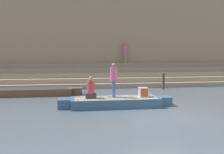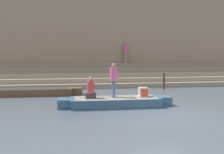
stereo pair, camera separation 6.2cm
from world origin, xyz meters
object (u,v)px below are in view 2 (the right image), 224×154
at_px(person_rowing, 91,90).
at_px(person_on_steps, 126,51).
at_px(tv_set, 143,92).
at_px(moored_boat_shore, 34,92).
at_px(rowboat_main, 115,102).
at_px(mooring_post, 164,81).
at_px(person_standing, 114,78).

relative_size(person_rowing, person_on_steps, 0.61).
relative_size(tv_set, moored_boat_shore, 0.08).
height_order(rowboat_main, tv_set, tv_set).
relative_size(rowboat_main, mooring_post, 4.67).
bearing_deg(rowboat_main, person_on_steps, 73.41).
distance_m(person_standing, tv_set, 1.66).
bearing_deg(person_on_steps, moored_boat_shore, -74.83).
xyz_separation_m(moored_boat_shore, mooring_post, (8.84, 1.60, 0.36)).
height_order(person_rowing, mooring_post, person_rowing).
distance_m(person_rowing, person_on_steps, 9.89).
bearing_deg(person_on_steps, mooring_post, 9.35).
relative_size(person_standing, person_on_steps, 0.96).
distance_m(tv_set, mooring_post, 6.27).
bearing_deg(person_standing, person_on_steps, 72.95).
height_order(person_standing, person_on_steps, person_on_steps).
distance_m(person_rowing, tv_set, 2.63).
bearing_deg(person_on_steps, person_standing, -36.64).
height_order(person_rowing, person_on_steps, person_on_steps).
bearing_deg(person_on_steps, rowboat_main, -36.03).
xyz_separation_m(rowboat_main, person_on_steps, (2.26, 9.09, 2.50)).
height_order(rowboat_main, person_on_steps, person_on_steps).
bearing_deg(person_standing, moored_boat_shore, 135.86).
distance_m(rowboat_main, moored_boat_shore, 5.97).
bearing_deg(tv_set, mooring_post, 65.80).
relative_size(person_standing, tv_set, 3.51).
bearing_deg(tv_set, person_rowing, -174.34).
height_order(person_standing, mooring_post, person_standing).
bearing_deg(person_standing, rowboat_main, -58.00).
xyz_separation_m(person_rowing, tv_set, (2.62, 0.07, -0.19)).
bearing_deg(mooring_post, person_standing, -129.18).
relative_size(person_standing, moored_boat_shore, 0.29).
relative_size(mooring_post, person_on_steps, 0.68).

